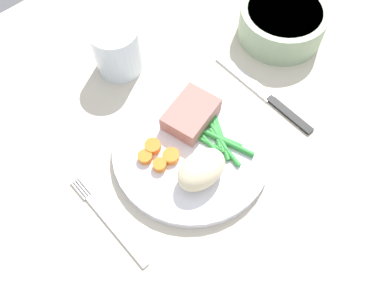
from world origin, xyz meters
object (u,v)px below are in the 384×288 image
Objects in this scene: fork at (109,221)px; knife at (265,95)px; water_glass at (118,51)px; salad_bowl at (282,21)px; meat_portion at (191,114)px; dinner_plate at (192,150)px.

fork is 31.77cm from knife.
water_glass reaches higher than salad_bowl.
water_glass is at bearing 93.33° from meat_portion.
fork is 44.23cm from salad_bowl.
meat_portion is (3.21, 3.74, 2.19)cm from dinner_plate.
dinner_plate is 20.89cm from water_glass.
dinner_plate is at bearing -165.51° from salad_bowl.
fork is 0.81× the size of knife.
water_glass is (-13.71, 20.87, 3.37)cm from knife.
meat_portion is 16.89cm from water_glass.
fork is at bearing -179.07° from dinner_plate.
fork is at bearing -168.14° from meat_portion.
salad_bowl is (24.46, 3.41, 0.27)cm from meat_portion.
dinner_plate is 1.16× the size of knife.
knife reaches higher than fork.
meat_portion reaches higher than fork.
knife is 2.46× the size of water_glass.
water_glass is at bearing 51.14° from fork.
fork is at bearing -130.90° from water_glass.
meat_portion is 24.70cm from salad_bowl.
dinner_plate is 15.95cm from knife.
knife is (12.73, -4.03, -2.79)cm from meat_portion.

